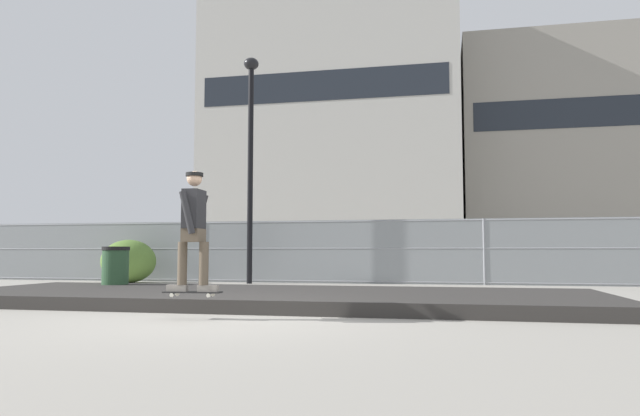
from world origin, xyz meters
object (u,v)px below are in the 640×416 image
(skater, at_px, (194,223))
(shrub_left, at_px, (128,261))
(trash_bin, at_px, (115,270))
(street_lamp, at_px, (251,141))
(parked_car_near, at_px, (277,254))
(skateboard, at_px, (193,292))

(skater, xyz_separation_m, shrub_left, (-5.78, 8.22, -0.67))
(shrub_left, bearing_deg, trash_bin, -62.91)
(street_lamp, height_order, trash_bin, street_lamp)
(skater, bearing_deg, parked_car_near, 100.77)
(skateboard, bearing_deg, parked_car_near, 100.77)
(skateboard, distance_m, parked_car_near, 11.97)
(skater, bearing_deg, trash_bin, 132.20)
(skater, xyz_separation_m, trash_bin, (-3.60, 3.97, -0.79))
(skateboard, height_order, shrub_left, shrub_left)
(skater, distance_m, parked_car_near, 11.97)
(skater, distance_m, shrub_left, 10.07)
(street_lamp, bearing_deg, skateboard, -75.98)
(skater, relative_size, parked_car_near, 0.37)
(parked_car_near, bearing_deg, skateboard, -79.23)
(skater, distance_m, street_lamp, 9.38)
(parked_car_near, distance_m, trash_bin, 7.91)
(skateboard, relative_size, skater, 0.49)
(skateboard, distance_m, shrub_left, 10.05)
(skateboard, height_order, trash_bin, trash_bin)
(parked_car_near, xyz_separation_m, shrub_left, (-3.54, -3.53, -0.20))
(skater, height_order, shrub_left, skater)
(trash_bin, bearing_deg, skateboard, -47.80)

